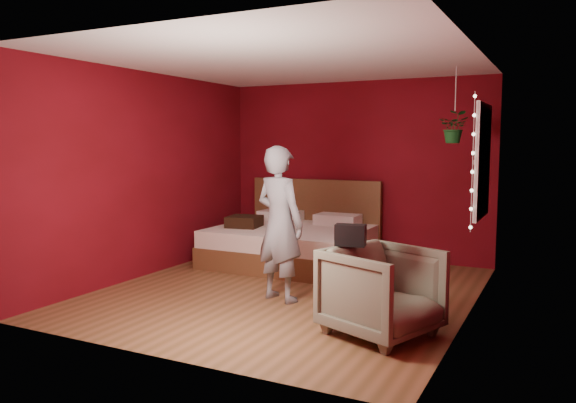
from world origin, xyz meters
The scene contains 10 objects.
floor centered at (0.00, 0.00, 0.00)m, with size 4.50×4.50×0.00m, color brown.
room_walls centered at (0.00, 0.00, 1.68)m, with size 4.04×4.54×2.62m.
window centered at (1.97, 0.90, 1.50)m, with size 0.05×0.97×1.27m.
fairy_lights centered at (1.94, 0.37, 1.50)m, with size 0.04×0.04×1.45m.
bed centered at (-0.62, 1.41, 0.30)m, with size 2.08×1.77×1.15m.
person centered at (0.08, -0.36, 0.84)m, with size 0.61×0.40×1.67m, color slate.
armchair centered at (1.40, -0.96, 0.40)m, with size 0.85×0.87×0.79m, color #686952.
handbag centered at (1.12, -1.01, 0.89)m, with size 0.27×0.13×0.19m, color black.
throw_pillow centered at (-1.23, 1.07, 0.60)m, with size 0.43×0.43×0.15m, color black.
hanging_plant centered at (1.58, 1.28, 1.89)m, with size 0.35×0.30×0.90m.
Camera 1 is at (2.82, -5.65, 1.70)m, focal length 35.00 mm.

